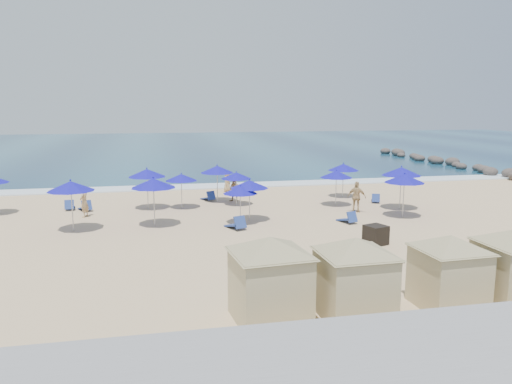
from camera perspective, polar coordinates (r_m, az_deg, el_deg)
The scene contains 31 objects.
ground at distance 24.44m, azimuth 3.54°, elevation -4.92°, with size 160.00×160.00×0.00m, color #CFAF83.
ocean at distance 78.28m, azimuth -7.21°, elevation 5.20°, with size 160.00×80.00×0.06m, color #0E304E.
surf_line at distance 39.28m, azimuth -2.45°, elevation 0.77°, with size 160.00×2.50×0.08m, color white.
seawall at distance 12.52m, azimuth 20.94°, elevation -17.21°, with size 160.00×6.10×1.22m.
rock_jetty at distance 56.81m, azimuth 20.53°, elevation 3.28°, with size 2.56×26.66×0.96m.
trash_bin at distance 23.34m, azimuth 13.52°, elevation -4.78°, with size 0.87×0.87×0.87m, color black.
cabana_0 at distance 14.55m, azimuth 1.60°, elevation -8.68°, with size 4.41×4.41×2.78m.
cabana_1 at distance 15.06m, azimuth 11.24°, elevation -8.46°, with size 4.27×4.27×2.68m.
cabana_2 at distance 16.65m, azimuth 21.24°, elevation -7.45°, with size 4.05×4.05×2.54m.
umbrella_1 at distance 26.35m, azimuth -20.42°, elevation 0.64°, with size 2.32×2.32×2.64m.
umbrella_2 at distance 30.76m, azimuth -12.36°, elevation 2.14°, with size 2.25×2.25×2.56m.
umbrella_3 at distance 26.27m, azimuth -11.65°, elevation 1.00°, with size 2.31×2.31×2.62m.
umbrella_4 at distance 32.47m, azimuth -4.46°, elevation 2.60°, with size 2.17×2.17×2.47m.
umbrella_5 at distance 30.63m, azimuth -8.54°, elevation 1.66°, with size 1.95×1.95×2.22m.
umbrella_6 at distance 26.30m, azimuth -1.80°, elevation 0.23°, with size 1.86×1.86×2.11m.
umbrella_7 at distance 31.28m, azimuth -2.27°, elevation 1.88°, with size 1.92×1.92×2.19m.
umbrella_8 at distance 31.47m, azimuth 9.17°, elevation 2.02°, with size 2.03×2.03×2.31m.
umbrella_9 at distance 34.55m, azimuth 9.95°, elevation 2.82°, with size 2.12×2.12×2.41m.
umbrella_10 at distance 31.22m, azimuth 16.28°, elevation 2.28°, with size 2.36×2.36×2.68m.
umbrella_11 at distance 29.04m, azimuth 16.61°, elevation 1.49°, with size 2.24×2.24×2.55m.
umbrella_12 at distance 26.89m, azimuth -0.75°, elevation 0.90°, with size 2.07×2.07×2.35m.
beach_chair_0 at distance 32.20m, azimuth -20.52°, elevation -1.52°, with size 0.63×1.24×0.66m.
beach_chair_1 at distance 31.55m, azimuth -18.92°, elevation -1.63°, with size 0.98×1.38×0.70m.
beach_chair_2 at distance 33.23m, azimuth -5.42°, elevation -0.59°, with size 0.97×1.36×0.69m.
beach_chair_3 at distance 25.49m, azimuth -2.24°, elevation -3.69°, with size 1.04×1.49×0.75m.
beach_chair_4 at distance 27.26m, azimuth 10.49°, elevation -3.01°, with size 0.86×1.35×0.69m.
beach_chair_5 at distance 33.37m, azimuth 13.51°, elevation -0.81°, with size 0.91×1.24×0.63m.
beachgoer_0 at distance 29.73m, azimuth -19.04°, elevation -1.04°, with size 0.65×0.42×1.77m, color tan.
beachgoer_1 at distance 32.67m, azimuth -2.46°, elevation 0.26°, with size 0.77×0.60×1.58m, color tan.
beachgoer_2 at distance 29.93m, azimuth 11.44°, elevation -0.56°, with size 1.08×0.45×1.84m, color tan.
beachgoer_3 at distance 36.57m, azimuth -3.32°, elevation 1.28°, with size 0.78×0.50×1.59m, color tan.
Camera 1 is at (-6.32, -22.78, 6.20)m, focal length 35.00 mm.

